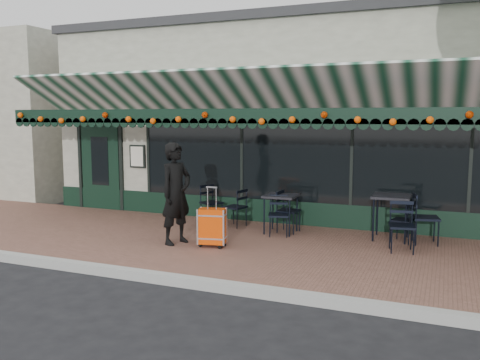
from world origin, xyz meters
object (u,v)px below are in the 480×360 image
at_px(cafe_table_b, 281,199).
at_px(chair_a_front, 402,227).
at_px(chair_b_left, 235,207).
at_px(chair_b_front, 279,215).
at_px(cafe_table_a, 392,200).
at_px(chair_a_left, 403,221).
at_px(chair_a_right, 426,218).
at_px(suitcase, 212,227).
at_px(chair_b_right, 289,211).
at_px(chair_solo, 212,203).
at_px(woman, 176,193).

xyz_separation_m(cafe_table_b, chair_a_front, (2.35, -0.59, -0.25)).
xyz_separation_m(chair_b_left, chair_b_front, (1.10, -0.46, -0.01)).
distance_m(cafe_table_a, chair_b_left, 3.17).
relative_size(chair_b_left, chair_b_front, 1.02).
xyz_separation_m(chair_a_left, chair_a_right, (0.38, 0.04, 0.07)).
xyz_separation_m(suitcase, chair_b_right, (0.92, 1.62, 0.06)).
height_order(chair_a_left, chair_b_left, chair_b_left).
bearing_deg(chair_b_right, suitcase, 154.96).
distance_m(cafe_table_b, chair_a_right, 2.71).
xyz_separation_m(suitcase, chair_solo, (-0.95, 1.99, 0.05)).
bearing_deg(cafe_table_b, chair_a_left, 3.03).
relative_size(cafe_table_a, chair_b_left, 1.04).
bearing_deg(chair_solo, cafe_table_a, -66.44).
xyz_separation_m(chair_a_left, chair_b_right, (-2.19, -0.01, 0.02)).
relative_size(chair_a_right, chair_b_left, 1.15).
bearing_deg(chair_b_front, chair_a_right, -8.72).
height_order(chair_a_front, chair_b_left, chair_a_front).
relative_size(cafe_table_b, chair_a_right, 0.82).
bearing_deg(suitcase, chair_a_left, 15.10).
distance_m(chair_a_front, chair_b_right, 2.33).
relative_size(cafe_table_a, chair_b_right, 1.00).
bearing_deg(chair_b_front, cafe_table_b, 80.30).
bearing_deg(chair_a_left, chair_b_left, -77.07).
relative_size(chair_a_left, chair_a_front, 0.92).
height_order(suitcase, chair_solo, suitcase).
bearing_deg(chair_a_front, chair_a_left, 82.44).
height_order(chair_b_left, chair_solo, chair_solo).
bearing_deg(woman, chair_a_right, -50.48).
bearing_deg(chair_solo, chair_b_right, -74.14).
relative_size(chair_a_front, chair_b_left, 1.08).
relative_size(woman, chair_a_front, 2.11).
xyz_separation_m(chair_a_left, chair_solo, (-4.06, 0.36, 0.01)).
xyz_separation_m(cafe_table_a, chair_a_left, (0.23, -0.13, -0.36)).
distance_m(cafe_table_b, chair_a_left, 2.34).
relative_size(suitcase, chair_solo, 1.31).
distance_m(chair_a_left, chair_b_left, 3.38).
xyz_separation_m(chair_a_right, chair_a_front, (-0.35, -0.74, -0.03)).
xyz_separation_m(chair_a_left, chair_b_left, (-3.38, 0.08, 0.01)).
bearing_deg(chair_solo, chair_a_left, -68.10).
relative_size(chair_b_left, chair_b_right, 0.96).
xyz_separation_m(cafe_table_a, chair_b_right, (-1.95, -0.14, -0.33)).
xyz_separation_m(cafe_table_b, chair_a_right, (2.70, 0.16, -0.22)).
distance_m(cafe_table_a, chair_a_left, 0.45).
height_order(cafe_table_a, chair_b_left, cafe_table_a).
bearing_deg(chair_a_left, suitcase, -48.06).
relative_size(suitcase, cafe_table_b, 1.40).
bearing_deg(chair_a_left, cafe_table_a, -105.16).
distance_m(suitcase, chair_a_left, 3.51).
bearing_deg(chair_solo, chair_a_front, -77.67).
bearing_deg(chair_b_left, chair_a_front, 90.63).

